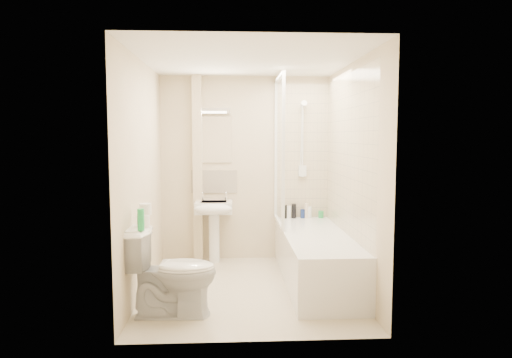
{
  "coord_description": "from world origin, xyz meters",
  "views": [
    {
      "loc": [
        -0.17,
        -4.73,
        1.63
      ],
      "look_at": [
        0.09,
        0.2,
        1.16
      ],
      "focal_mm": 32.0,
      "sensor_mm": 36.0,
      "label": 1
    }
  ],
  "objects": [
    {
      "name": "wall_right",
      "position": [
        1.1,
        0.0,
        1.2
      ],
      "size": [
        0.02,
        2.5,
        2.4
      ],
      "primitive_type": "cube",
      "color": "beige",
      "rests_on": "ground"
    },
    {
      "name": "bottle_white_b",
      "position": [
        0.84,
        1.16,
        0.63
      ],
      "size": [
        0.06,
        0.06,
        0.15
      ],
      "primitive_type": "cylinder",
      "color": "white",
      "rests_on": "bathtub"
    },
    {
      "name": "pipe_boxing",
      "position": [
        -0.62,
        1.19,
        1.2
      ],
      "size": [
        0.12,
        0.12,
        2.4
      ],
      "primitive_type": "cube",
      "color": "beige",
      "rests_on": "ground"
    },
    {
      "name": "bottle_black_b",
      "position": [
        0.64,
        1.16,
        0.64
      ],
      "size": [
        0.06,
        0.06,
        0.19
      ],
      "primitive_type": "cylinder",
      "color": "black",
      "rests_on": "bathtub"
    },
    {
      "name": "bottle_blue",
      "position": [
        0.75,
        1.16,
        0.61
      ],
      "size": [
        0.06,
        0.06,
        0.12
      ],
      "primitive_type": "cylinder",
      "color": "navy",
      "rests_on": "bathtub"
    },
    {
      "name": "bottle_black_a",
      "position": [
        0.52,
        1.16,
        0.64
      ],
      "size": [
        0.05,
        0.05,
        0.17
      ],
      "primitive_type": "cylinder",
      "color": "black",
      "rests_on": "bathtub"
    },
    {
      "name": "wall_back",
      "position": [
        0.0,
        1.25,
        1.2
      ],
      "size": [
        2.2,
        0.02,
        2.4
      ],
      "primitive_type": "cube",
      "color": "beige",
      "rests_on": "ground"
    },
    {
      "name": "tile_right",
      "position": [
        1.09,
        0.2,
        1.42
      ],
      "size": [
        0.01,
        2.1,
        1.75
      ],
      "primitive_type": "cube",
      "color": "beige",
      "rests_on": "wall_right"
    },
    {
      "name": "bottle_green",
      "position": [
        0.99,
        1.16,
        0.6
      ],
      "size": [
        0.07,
        0.07,
        0.09
      ],
      "primitive_type": "cylinder",
      "color": "green",
      "rests_on": "bathtub"
    },
    {
      "name": "toilet_roll_lower",
      "position": [
        -0.98,
        -0.61,
        0.86
      ],
      "size": [
        0.11,
        0.11,
        0.1
      ],
      "primitive_type": "cylinder",
      "color": "white",
      "rests_on": "toilet"
    },
    {
      "name": "toilet",
      "position": [
        -0.72,
        -0.66,
        0.4
      ],
      "size": [
        0.51,
        0.82,
        0.81
      ],
      "primitive_type": "imported",
      "rotation": [
        0.0,
        0.0,
        1.53
      ],
      "color": "white",
      "rests_on": "ground"
    },
    {
      "name": "strip_light",
      "position": [
        -0.41,
        1.22,
        1.95
      ],
      "size": [
        0.42,
        0.07,
        0.07
      ],
      "primitive_type": "cube",
      "color": "silver",
      "rests_on": "wall_back"
    },
    {
      "name": "pedestal_sink",
      "position": [
        -0.41,
        1.01,
        0.64
      ],
      "size": [
        0.47,
        0.45,
        0.91
      ],
      "color": "white",
      "rests_on": "ground"
    },
    {
      "name": "splashback",
      "position": [
        -0.41,
        1.24,
        1.03
      ],
      "size": [
        0.6,
        0.02,
        0.3
      ],
      "primitive_type": "cube",
      "color": "beige",
      "rests_on": "wall_back"
    },
    {
      "name": "toilet_roll_upper",
      "position": [
        -0.97,
        -0.57,
        0.96
      ],
      "size": [
        0.11,
        0.11,
        0.1
      ],
      "primitive_type": "cylinder",
      "color": "white",
      "rests_on": "toilet_roll_lower"
    },
    {
      "name": "wall_left",
      "position": [
        -1.1,
        0.0,
        1.2
      ],
      "size": [
        0.02,
        2.5,
        2.4
      ],
      "primitive_type": "cube",
      "color": "beige",
      "rests_on": "ground"
    },
    {
      "name": "green_bottle",
      "position": [
        -0.97,
        -0.77,
        0.9
      ],
      "size": [
        0.06,
        0.06,
        0.19
      ],
      "primitive_type": "cylinder",
      "color": "green",
      "rests_on": "toilet"
    },
    {
      "name": "tile_back",
      "position": [
        0.75,
        1.24,
        1.42
      ],
      "size": [
        0.7,
        0.01,
        1.75
      ],
      "primitive_type": "cube",
      "color": "beige",
      "rests_on": "wall_back"
    },
    {
      "name": "bathtub",
      "position": [
        0.75,
        0.2,
        0.29
      ],
      "size": [
        0.7,
        2.1,
        0.55
      ],
      "color": "white",
      "rests_on": "ground"
    },
    {
      "name": "bottle_cream",
      "position": [
        0.8,
        1.16,
        0.65
      ],
      "size": [
        0.05,
        0.05,
        0.19
      ],
      "primitive_type": "cylinder",
      "color": "beige",
      "rests_on": "bathtub"
    },
    {
      "name": "ceiling",
      "position": [
        0.0,
        0.0,
        2.4
      ],
      "size": [
        2.2,
        2.5,
        0.02
      ],
      "primitive_type": "cube",
      "color": "white",
      "rests_on": "wall_back"
    },
    {
      "name": "floor",
      "position": [
        0.0,
        0.0,
        0.0
      ],
      "size": [
        2.5,
        2.5,
        0.0
      ],
      "primitive_type": "plane",
      "color": "beige",
      "rests_on": "ground"
    },
    {
      "name": "shower_fixture",
      "position": [
        0.75,
        1.19,
        1.55
      ],
      "size": [
        0.1,
        0.16,
        0.99
      ],
      "color": "white",
      "rests_on": "wall_back"
    },
    {
      "name": "bottle_white_a",
      "position": [
        0.57,
        1.16,
        0.63
      ],
      "size": [
        0.06,
        0.06,
        0.16
      ],
      "primitive_type": "cylinder",
      "color": "white",
      "rests_on": "bathtub"
    },
    {
      "name": "shower_screen",
      "position": [
        0.4,
        0.8,
        1.45
      ],
      "size": [
        0.04,
        0.92,
        1.8
      ],
      "color": "white",
      "rests_on": "bathtub"
    },
    {
      "name": "mirror",
      "position": [
        -0.41,
        1.24,
        1.58
      ],
      "size": [
        0.46,
        0.01,
        0.6
      ],
      "primitive_type": "cube",
      "color": "white",
      "rests_on": "wall_back"
    }
  ]
}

